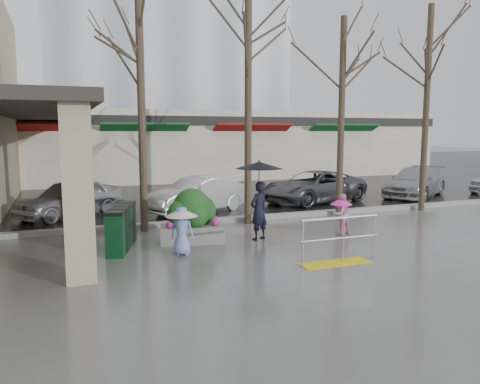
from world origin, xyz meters
TOP-DOWN VIEW (x-y plane):
  - ground at (0.00, 0.00)m, footprint 120.00×120.00m
  - street_asphalt at (0.00, 22.00)m, footprint 120.00×36.00m
  - curb at (0.00, 4.00)m, footprint 120.00×0.30m
  - canopy_slab at (-4.80, 8.00)m, footprint 2.80×18.00m
  - pillar_front at (-3.90, -0.50)m, footprint 0.55×0.55m
  - pillar_back at (-3.90, 6.00)m, footprint 0.55×0.55m
  - storefront_row at (2.00, 17.97)m, footprint 34.00×6.74m
  - office_tower at (4.00, 30.00)m, footprint 18.00×12.00m
  - handrail at (1.36, -1.20)m, footprint 1.90×0.50m
  - tree_west at (-2.00, 3.60)m, footprint 3.20×3.20m
  - tree_midwest at (1.20, 3.60)m, footprint 3.20×3.20m
  - tree_mideast at (4.50, 3.60)m, footprint 3.20×3.20m
  - tree_east at (8.00, 3.60)m, footprint 3.20×3.20m
  - woman at (0.64, 1.45)m, footprint 1.25×1.25m
  - child_pink at (3.00, 1.19)m, footprint 0.62×0.61m
  - child_blue at (-1.63, 0.68)m, footprint 0.75×0.75m
  - planter at (-1.07, 1.82)m, footprint 1.73×1.11m
  - news_boxes at (-2.86, 1.77)m, footprint 0.98×1.92m
  - car_a at (-3.94, 6.85)m, footprint 3.89×3.33m
  - car_b at (0.27, 6.01)m, footprint 4.03×2.81m
  - car_c at (5.26, 6.61)m, footprint 4.93×3.23m
  - car_d at (10.29, 6.54)m, footprint 4.62×3.80m

SIDE VIEW (x-z plane):
  - ground at x=0.00m, z-range 0.00..0.00m
  - street_asphalt at x=0.00m, z-range 0.00..0.01m
  - curb at x=0.00m, z-range 0.00..0.15m
  - handrail at x=1.36m, z-range -0.14..0.89m
  - news_boxes at x=-2.86m, z-range 0.00..1.05m
  - car_a at x=-3.94m, z-range 0.00..1.26m
  - car_b at x=0.27m, z-range 0.00..1.26m
  - car_c at x=5.26m, z-range 0.00..1.26m
  - car_d at x=10.29m, z-range 0.00..1.26m
  - child_pink at x=3.00m, z-range 0.07..1.21m
  - planter at x=-1.07m, z-range -0.03..1.37m
  - child_blue at x=-1.63m, z-range 0.13..1.27m
  - woman at x=0.64m, z-range 0.28..2.39m
  - pillar_front at x=-3.90m, z-range 0.00..3.50m
  - pillar_back at x=-3.90m, z-range 0.00..3.50m
  - storefront_row at x=2.00m, z-range 0.01..4.01m
  - canopy_slab at x=-4.80m, z-range 3.50..3.75m
  - tree_mideast at x=4.50m, z-range 1.61..8.11m
  - tree_west at x=-2.00m, z-range 1.68..8.48m
  - tree_midwest at x=1.20m, z-range 1.73..8.73m
  - tree_east at x=8.00m, z-range 1.78..8.98m
  - office_tower at x=4.00m, z-range 0.00..25.00m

